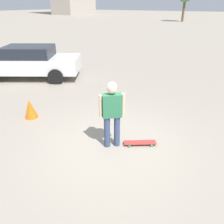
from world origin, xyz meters
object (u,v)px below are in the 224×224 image
object	(u,v)px
traffic_cone	(30,109)
car_parked_near	(28,62)
person	(112,111)
skateboard	(140,143)

from	to	relation	value
traffic_cone	car_parked_near	bearing A→B (deg)	-39.10
person	traffic_cone	bearing A→B (deg)	139.33
car_parked_near	traffic_cone	size ratio (longest dim) A/B	8.15
person	traffic_cone	world-z (taller)	person
car_parked_near	skateboard	bearing A→B (deg)	130.16
person	traffic_cone	size ratio (longest dim) A/B	2.75
person	skateboard	xyz separation A→B (m)	(-0.58, -0.40, -0.92)
person	car_parked_near	distance (m)	6.83
person	skateboard	bearing A→B (deg)	-7.42
skateboard	traffic_cone	size ratio (longest dim) A/B	1.29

